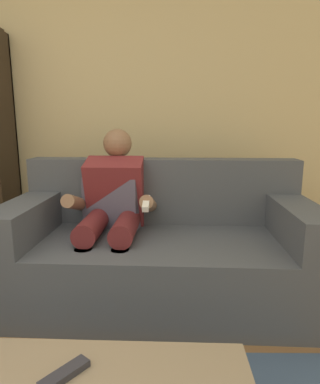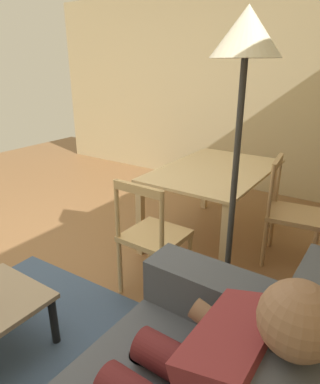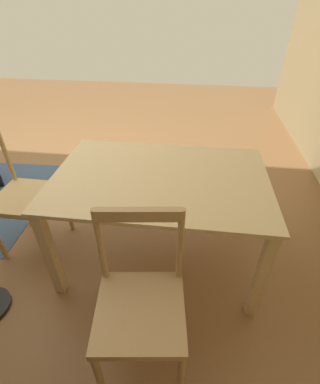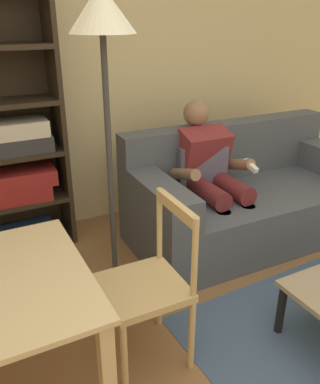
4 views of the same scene
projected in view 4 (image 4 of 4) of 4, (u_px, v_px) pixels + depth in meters
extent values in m
cube|color=#D1BC8C|center=(94.00, 75.00, 3.41)|extent=(6.06, 0.12, 2.58)
cube|color=#474C56|center=(249.00, 213.00, 3.43)|extent=(1.99, 0.97, 0.44)
cube|color=#474C56|center=(227.00, 149.00, 3.55)|extent=(1.98, 0.23, 0.48)
cube|color=#474C56|center=(156.00, 195.00, 2.94)|extent=(0.25, 0.94, 0.24)
cube|color=#56536C|center=(202.00, 167.00, 3.30)|extent=(0.42, 0.22, 0.36)
cube|color=maroon|center=(201.00, 158.00, 3.32)|extent=(0.41, 0.36, 0.54)
sphere|color=#8C664C|center=(196.00, 113.00, 3.26)|extent=(0.21, 0.21, 0.21)
cylinder|color=maroon|center=(208.00, 192.00, 3.11)|extent=(0.16, 0.44, 0.15)
cylinder|color=#8C664C|center=(222.00, 238.00, 3.04)|extent=(0.11, 0.11, 0.44)
cube|color=black|center=(226.00, 264.00, 3.05)|extent=(0.10, 0.24, 0.08)
cylinder|color=maroon|center=(232.00, 187.00, 3.20)|extent=(0.16, 0.44, 0.15)
cylinder|color=#8C664C|center=(246.00, 232.00, 3.13)|extent=(0.11, 0.11, 0.44)
cube|color=black|center=(250.00, 257.00, 3.14)|extent=(0.10, 0.24, 0.08)
cylinder|color=#8C664C|center=(185.00, 174.00, 3.10)|extent=(0.10, 0.35, 0.19)
cylinder|color=#8C664C|center=(238.00, 164.00, 3.30)|extent=(0.10, 0.35, 0.19)
cube|color=white|center=(251.00, 166.00, 3.15)|extent=(0.04, 0.15, 0.08)
cylinder|color=black|center=(281.00, 309.00, 2.40)|extent=(0.05, 0.05, 0.33)
cube|color=#2D2319|center=(59.00, 126.00, 3.17)|extent=(0.04, 0.36, 1.93)
cube|color=#2D2319|center=(20.00, 243.00, 3.37)|extent=(0.80, 0.36, 0.04)
cube|color=#2D2319|center=(13.00, 201.00, 3.22)|extent=(0.80, 0.36, 0.04)
cube|color=#2D2319|center=(6.00, 155.00, 3.06)|extent=(0.80, 0.36, 0.04)
cube|color=#2D5193|center=(15.00, 237.00, 3.31)|extent=(0.66, 0.31, 0.12)
cube|color=maroon|center=(7.00, 194.00, 3.15)|extent=(0.67, 0.32, 0.12)
cube|color=maroon|center=(12.00, 178.00, 3.12)|extent=(0.67, 0.32, 0.12)
cube|color=#333338|center=(6.00, 145.00, 3.02)|extent=(0.66, 0.30, 0.12)
cube|color=beige|center=(1.00, 130.00, 2.96)|extent=(0.66, 0.29, 0.12)
cube|color=#D1B27F|center=(59.00, 282.00, 2.34)|extent=(0.06, 0.06, 0.70)
cube|color=tan|center=(143.00, 288.00, 2.11)|extent=(0.43, 0.43, 0.04)
cylinder|color=tan|center=(99.00, 312.00, 2.28)|extent=(0.04, 0.04, 0.46)
cylinder|color=tan|center=(124.00, 359.00, 1.97)|extent=(0.04, 0.04, 0.46)
cylinder|color=tan|center=(159.00, 293.00, 2.44)|extent=(0.04, 0.04, 0.46)
cylinder|color=tan|center=(192.00, 333.00, 2.13)|extent=(0.04, 0.04, 0.46)
cylinder|color=tan|center=(159.00, 226.00, 2.25)|extent=(0.03, 0.03, 0.45)
cylinder|color=tan|center=(195.00, 260.00, 1.94)|extent=(0.03, 0.03, 0.45)
cube|color=tan|center=(176.00, 207.00, 2.02)|extent=(0.04, 0.38, 0.06)
cylinder|color=black|center=(116.00, 290.00, 2.81)|extent=(0.28, 0.28, 0.03)
cylinder|color=#333333|center=(111.00, 180.00, 2.48)|extent=(0.04, 0.04, 1.67)
cone|color=beige|center=(101.00, 9.00, 2.09)|extent=(0.36, 0.36, 0.24)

